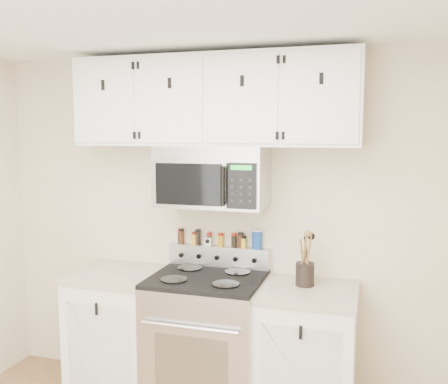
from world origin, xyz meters
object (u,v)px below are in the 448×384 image
microwave (212,176)px  utensil_crock (305,272)px  range (207,341)px  salt_canister (257,239)px

microwave → utensil_crock: (0.66, -0.05, -0.62)m
range → microwave: bearing=89.8°
utensil_crock → salt_canister: size_ratio=2.58×
microwave → utensil_crock: 0.91m
utensil_crock → microwave: bearing=176.1°
range → utensil_crock: bearing=7.0°
microwave → salt_canister: microwave is taller
utensil_crock → range: bearing=-173.0°
range → salt_canister: bearing=44.5°
utensil_crock → salt_canister: utensil_crock is taller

